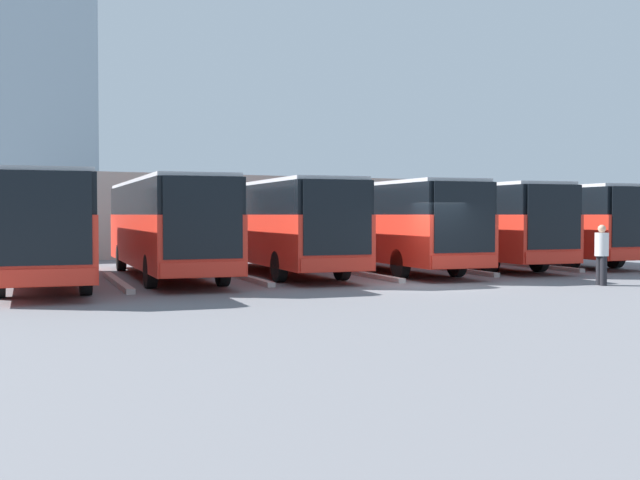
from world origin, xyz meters
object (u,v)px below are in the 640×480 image
object	(u,v)px
bus_0	(536,221)
bus_4	(166,223)
bus_5	(40,224)
pedestrian	(602,253)
bus_1	(462,222)
bus_3	(276,223)
bus_2	(382,222)

from	to	relation	value
bus_0	bus_4	bearing A→B (deg)	8.57
bus_0	bus_5	size ratio (longest dim) A/B	1.00
bus_5	pedestrian	xyz separation A→B (m)	(-14.86, 8.12, -0.85)
bus_4	pedestrian	distance (m)	13.99
bus_1	bus_3	bearing A→B (deg)	6.99
bus_3	pedestrian	world-z (taller)	bus_3
bus_0	bus_3	world-z (taller)	same
bus_5	pedestrian	distance (m)	16.96
bus_0	bus_5	xyz separation A→B (m)	(20.80, 1.09, 0.00)
bus_3	pedestrian	xyz separation A→B (m)	(-6.54, 9.13, -0.85)
bus_4	pedestrian	world-z (taller)	bus_4
bus_5	pedestrian	size ratio (longest dim) A/B	6.88
bus_2	bus_4	world-z (taller)	same
bus_2	bus_4	bearing A→B (deg)	4.78
bus_2	bus_3	distance (m)	4.20
bus_1	bus_2	bearing A→B (deg)	14.30
bus_2	pedestrian	size ratio (longest dim) A/B	6.88
bus_1	bus_4	distance (m)	12.48
bus_3	bus_5	distance (m)	8.38
bus_2	bus_3	xyz separation A→B (m)	(4.16, -0.59, 0.00)
bus_0	bus_2	size ratio (longest dim) A/B	1.00
bus_0	bus_4	distance (m)	16.64
bus_1	bus_5	distance (m)	16.67
bus_5	bus_3	bearing A→B (deg)	-165.39
bus_3	bus_5	size ratio (longest dim) A/B	1.00
bus_1	bus_3	xyz separation A→B (m)	(8.32, -0.11, 0.00)
bus_0	bus_3	size ratio (longest dim) A/B	1.00
pedestrian	bus_0	bearing A→B (deg)	-17.00
bus_1	bus_2	distance (m)	4.19
bus_3	bus_0	bearing A→B (deg)	-171.86
bus_1	bus_5	xyz separation A→B (m)	(16.64, 0.90, 0.00)
bus_4	bus_1	bearing A→B (deg)	-172.04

